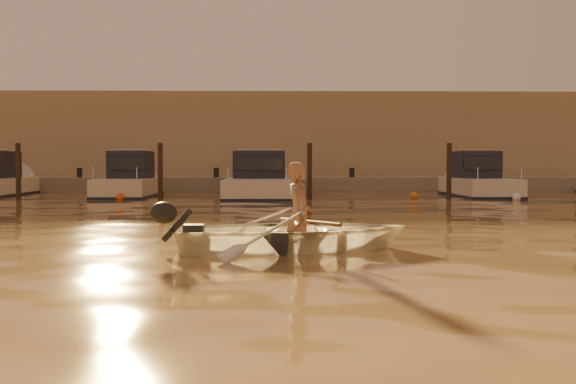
{
  "coord_description": "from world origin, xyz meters",
  "views": [
    {
      "loc": [
        -1.53,
        -11.85,
        1.33
      ],
      "look_at": [
        -1.22,
        1.98,
        0.75
      ],
      "focal_mm": 45.0,
      "sensor_mm": 36.0,
      "label": 1
    }
  ],
  "objects_px": {
    "person": "(299,216)",
    "moored_boat_1": "(129,180)",
    "waterfront_building": "(301,142)",
    "dinghy": "(292,233)",
    "moored_boat_4": "(479,180)",
    "moored_boat_2": "(259,180)"
  },
  "relations": [
    {
      "from": "moored_boat_2",
      "to": "moored_boat_4",
      "type": "relative_size",
      "value": 1.35
    },
    {
      "from": "dinghy",
      "to": "moored_boat_4",
      "type": "height_order",
      "value": "moored_boat_4"
    },
    {
      "from": "waterfront_building",
      "to": "dinghy",
      "type": "bearing_deg",
      "value": -92.5
    },
    {
      "from": "moored_boat_1",
      "to": "dinghy",
      "type": "bearing_deg",
      "value": -71.08
    },
    {
      "from": "moored_boat_1",
      "to": "waterfront_building",
      "type": "xyz_separation_m",
      "value": [
        7.06,
        11.0,
        1.77
      ]
    },
    {
      "from": "moored_boat_2",
      "to": "moored_boat_4",
      "type": "height_order",
      "value": "same"
    },
    {
      "from": "moored_boat_4",
      "to": "person",
      "type": "bearing_deg",
      "value": -114.2
    },
    {
      "from": "dinghy",
      "to": "person",
      "type": "xyz_separation_m",
      "value": [
        0.1,
        0.02,
        0.26
      ]
    },
    {
      "from": "person",
      "to": "moored_boat_2",
      "type": "xyz_separation_m",
      "value": [
        -0.91,
        17.0,
        0.11
      ]
    },
    {
      "from": "moored_boat_1",
      "to": "moored_boat_4",
      "type": "distance_m",
      "value": 13.57
    },
    {
      "from": "person",
      "to": "moored_boat_1",
      "type": "xyz_separation_m",
      "value": [
        -5.93,
        17.0,
        0.11
      ]
    },
    {
      "from": "dinghy",
      "to": "person",
      "type": "relative_size",
      "value": 2.22
    },
    {
      "from": "moored_boat_2",
      "to": "waterfront_building",
      "type": "bearing_deg",
      "value": 79.53
    },
    {
      "from": "moored_boat_1",
      "to": "moored_boat_2",
      "type": "relative_size",
      "value": 0.71
    },
    {
      "from": "waterfront_building",
      "to": "person",
      "type": "bearing_deg",
      "value": -92.3
    },
    {
      "from": "person",
      "to": "moored_boat_1",
      "type": "distance_m",
      "value": 18.01
    },
    {
      "from": "dinghy",
      "to": "moored_boat_2",
      "type": "relative_size",
      "value": 0.44
    },
    {
      "from": "person",
      "to": "moored_boat_1",
      "type": "bearing_deg",
      "value": 9.15
    },
    {
      "from": "moored_boat_1",
      "to": "waterfront_building",
      "type": "height_order",
      "value": "waterfront_building"
    },
    {
      "from": "person",
      "to": "moored_boat_4",
      "type": "relative_size",
      "value": 0.27
    },
    {
      "from": "person",
      "to": "waterfront_building",
      "type": "height_order",
      "value": "waterfront_building"
    },
    {
      "from": "moored_boat_1",
      "to": "moored_boat_4",
      "type": "height_order",
      "value": "same"
    }
  ]
}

